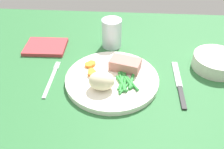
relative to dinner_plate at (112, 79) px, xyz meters
The scene contains 11 objects.
dining_table 4.07cm from the dinner_plate, 37.81° to the left, with size 120.00×90.00×2.00cm.
dinner_plate is the anchor object (origin of this frame).
meat_portion 6.07cm from the dinner_plate, 49.40° to the left, with size 8.80×5.07×3.26cm, color #B2756B.
mashed_potatoes 6.37cm from the dinner_plate, 116.57° to the right, with size 7.04×5.36×5.14cm, color beige.
carrot_slices 7.19cm from the dinner_plate, 155.39° to the left, with size 4.08×7.53×1.19cm.
green_beans 4.55cm from the dinner_plate, 29.48° to the right, with size 7.13×10.67×0.90cm.
fork 17.78cm from the dinner_plate, behind, with size 1.44×16.60×0.40cm.
knife 19.25cm from the dinner_plate, ahead, with size 1.70×20.50×0.64cm.
water_glass 19.89cm from the dinner_plate, 94.30° to the left, with size 6.75×6.75×9.89cm.
salad_bowl 32.71cm from the dinner_plate, 15.99° to the left, with size 14.12×14.12×4.21cm.
napkin 29.07cm from the dinner_plate, 146.17° to the left, with size 13.79×10.69×1.23cm, color #B2383D.
Camera 1 is at (0.97, -56.77, 48.44)cm, focal length 39.56 mm.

